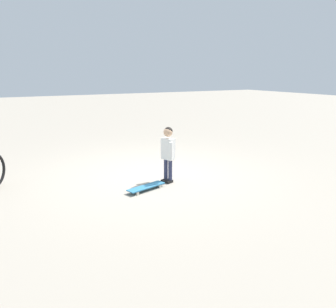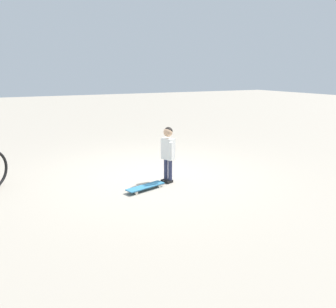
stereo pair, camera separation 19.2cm
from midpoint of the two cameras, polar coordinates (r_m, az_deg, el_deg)
ground_plane at (r=6.88m, az=-3.69°, el=-3.50°), size 50.00×50.00×0.00m
child_person at (r=6.23m, az=-0.89°, el=0.95°), size 0.24×0.41×1.06m
skateboard at (r=5.97m, az=-4.67°, el=-5.62°), size 0.78×0.39×0.07m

